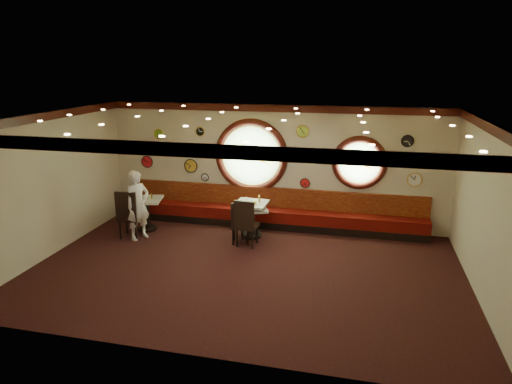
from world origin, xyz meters
name	(u,v)px	position (x,y,z in m)	size (l,w,h in m)	color
floor	(245,270)	(0.00, 0.00, 0.00)	(9.00, 6.00, 0.00)	black
ceiling	(244,118)	(0.00, 0.00, 3.20)	(9.00, 6.00, 0.02)	gold
wall_back	(273,166)	(0.00, 3.00, 1.60)	(9.00, 0.02, 3.20)	beige
wall_front	(191,257)	(0.00, -3.00, 1.60)	(9.00, 0.02, 3.20)	beige
wall_left	(50,184)	(-4.50, 0.00, 1.60)	(0.02, 6.00, 3.20)	beige
wall_right	(487,214)	(4.50, 0.00, 1.60)	(0.02, 6.00, 3.20)	beige
molding_back	(274,108)	(0.00, 2.95, 3.11)	(9.00, 0.10, 0.18)	#3B100A
molding_front	(188,150)	(0.00, -2.95, 3.11)	(9.00, 0.10, 0.18)	#3B100A
molding_left	(43,117)	(-4.45, 0.00, 3.11)	(0.10, 6.00, 0.18)	#3B100A
molding_right	(496,130)	(4.45, 0.00, 3.11)	(0.10, 6.00, 0.18)	#3B100A
banquette_base	(271,223)	(0.00, 2.72, 0.10)	(8.00, 0.55, 0.20)	black
banquette_seat	(271,214)	(0.00, 2.72, 0.35)	(8.00, 0.55, 0.30)	#560A07
banquette_back	(273,198)	(0.00, 2.94, 0.75)	(8.00, 0.10, 0.55)	#60070B
porthole_left_glass	(251,156)	(-0.60, 3.00, 1.85)	(1.66, 1.66, 0.02)	#93C576
porthole_left_frame	(251,156)	(-0.60, 2.98, 1.85)	(1.98, 1.98, 0.18)	#3B100A
porthole_left_ring	(251,156)	(-0.60, 2.95, 1.85)	(1.61, 1.61, 0.03)	gold
porthole_right_glass	(359,163)	(2.20, 3.00, 1.80)	(1.10, 1.10, 0.02)	#93C576
porthole_right_frame	(359,163)	(2.20, 2.98, 1.80)	(1.38, 1.38, 0.18)	#3B100A
porthole_right_ring	(359,163)	(2.20, 2.95, 1.80)	(1.09, 1.09, 0.03)	gold
wall_clock_0	(191,166)	(-2.30, 2.96, 1.50)	(0.36, 0.36, 0.03)	gold
wall_clock_1	(325,156)	(1.35, 2.96, 1.95)	(0.22, 0.22, 0.03)	#D8D548
wall_clock_2	(305,183)	(0.85, 2.96, 1.20)	(0.24, 0.24, 0.03)	red
wall_clock_3	(200,132)	(-2.00, 2.96, 2.45)	(0.24, 0.24, 0.03)	black
wall_clock_4	(407,141)	(3.30, 2.96, 2.40)	(0.28, 0.28, 0.03)	black
wall_clock_5	(159,134)	(-3.20, 2.96, 2.35)	(0.26, 0.26, 0.03)	#79BA25
wall_clock_6	(303,131)	(0.75, 2.96, 2.55)	(0.30, 0.30, 0.03)	#B0DE45
wall_clock_7	(147,162)	(-3.60, 2.96, 1.55)	(0.32, 0.32, 0.03)	red
wall_clock_8	(205,177)	(-1.90, 2.96, 1.20)	(0.20, 0.20, 0.03)	white
wall_clock_9	(415,180)	(3.55, 2.96, 1.45)	(0.34, 0.34, 0.03)	white
table_a	(147,210)	(-3.10, 1.78, 0.53)	(0.92, 0.92, 0.84)	black
table_b	(253,219)	(-0.30, 1.90, 0.48)	(0.90, 0.90, 0.76)	black
table_c	(251,215)	(-0.36, 2.02, 0.54)	(0.81, 0.81, 0.86)	black
chair_a	(128,212)	(-3.26, 1.10, 0.70)	(0.57, 0.57, 0.76)	black
chair_b	(246,220)	(-0.31, 1.25, 0.66)	(0.52, 0.52, 0.72)	black
chair_c	(241,220)	(-0.47, 1.38, 0.60)	(0.51, 0.51, 0.65)	black
condiment_a_salt	(145,196)	(-3.15, 1.83, 0.89)	(0.03, 0.03, 0.09)	silver
condiment_b_salt	(249,206)	(-0.40, 1.93, 0.81)	(0.03, 0.03, 0.09)	silver
condiment_c_salt	(246,199)	(-0.51, 2.12, 0.91)	(0.04, 0.04, 0.10)	silver
condiment_a_pepper	(147,197)	(-3.05, 1.74, 0.90)	(0.04, 0.04, 0.11)	silver
condiment_b_pepper	(253,206)	(-0.29, 1.89, 0.81)	(0.04, 0.04, 0.10)	silver
condiment_c_pepper	(252,202)	(-0.33, 1.93, 0.92)	(0.04, 0.04, 0.11)	silver
condiment_a_bottle	(152,196)	(-2.97, 1.83, 0.92)	(0.04, 0.04, 0.14)	gold
condiment_b_bottle	(255,204)	(-0.25, 1.94, 0.85)	(0.06, 0.06, 0.18)	yellow
condiment_c_bottle	(259,199)	(-0.19, 2.13, 0.94)	(0.05, 0.05, 0.15)	gold
waiter	(138,205)	(-3.02, 1.17, 0.86)	(0.63, 0.41, 1.72)	white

